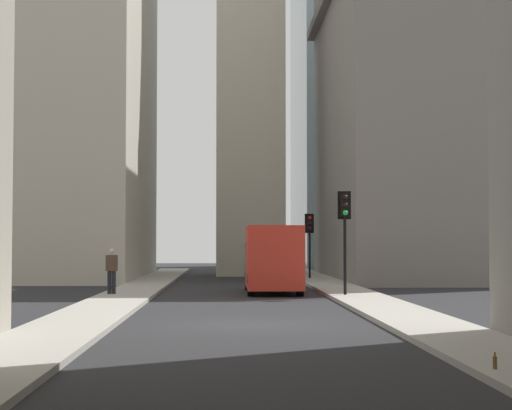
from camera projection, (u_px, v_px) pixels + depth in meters
name	position (u px, v px, depth m)	size (l,w,h in m)	color
ground_plane	(248.00, 325.00, 23.12)	(135.00, 135.00, 0.00)	#262628
sidewalk_right	(77.00, 322.00, 22.96)	(90.00, 2.20, 0.14)	#A8A399
sidewalk_left	(418.00, 321.00, 23.27)	(90.00, 2.20, 0.14)	#A8A399
building_left_far	(415.00, 105.00, 52.04)	(19.66, 10.50, 20.56)	gray
building_right_far	(62.00, 92.00, 53.51)	(19.45, 10.00, 22.63)	beige
church_spire	(250.00, 32.00, 57.86)	(4.83, 4.83, 30.62)	beige
delivery_truck	(272.00, 259.00, 37.58)	(6.46, 2.25, 2.84)	red
sedan_white	(263.00, 270.00, 47.52)	(4.30, 1.78, 1.42)	silver
traffic_light_midblock	(310.00, 231.00, 49.79)	(0.43, 0.52, 3.65)	black
traffic_light_far_junction	(345.00, 218.00, 34.08)	(0.43, 0.52, 4.03)	black
pedestrian	(112.00, 269.00, 34.51)	(0.26, 0.44, 1.78)	black
discarded_bottle	(495.00, 362.00, 14.05)	(0.07, 0.07, 0.27)	brown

